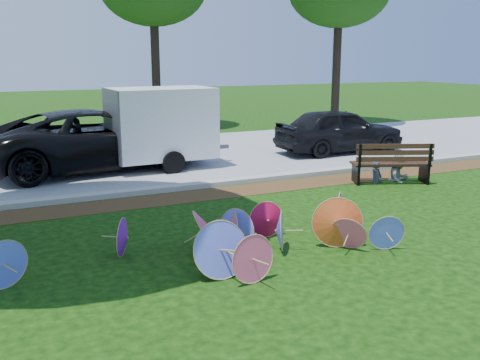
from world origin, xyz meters
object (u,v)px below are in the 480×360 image
object	(u,v)px
person_right	(400,155)
dark_pickup	(339,130)
park_bench	(390,162)
person_left	(377,162)
cargo_trailer	(162,123)
black_van	(97,140)
parasol_pile	(250,234)

from	to	relation	value
person_right	dark_pickup	bearing A→B (deg)	71.00
park_bench	person_left	distance (m)	0.36
person_left	park_bench	bearing A→B (deg)	-30.52
cargo_trailer	person_right	bearing A→B (deg)	-41.37
black_van	dark_pickup	distance (m)	7.54
black_van	dark_pickup	size ratio (longest dim) A/B	1.41
parasol_pile	dark_pickup	xyz separation A→B (m)	(6.61, 7.07, 0.35)
park_bench	dark_pickup	bearing A→B (deg)	93.98
black_van	person_left	distance (m)	7.40
cargo_trailer	person_left	xyz separation A→B (m)	(4.17, -4.00, -0.71)
parasol_pile	park_bench	xyz separation A→B (m)	(5.29, 3.06, 0.13)
person_left	dark_pickup	bearing A→B (deg)	44.62
person_right	parasol_pile	bearing A→B (deg)	-156.20
black_van	cargo_trailer	size ratio (longest dim) A/B	2.17
dark_pickup	person_right	xyz separation A→B (m)	(-0.98, -3.95, -0.07)
parasol_pile	black_van	distance (m)	7.73
cargo_trailer	person_right	distance (m)	6.33
dark_pickup	person_right	size ratio (longest dim) A/B	3.24
park_bench	person_left	size ratio (longest dim) A/B	1.78
parasol_pile	black_van	world-z (taller)	black_van
parasol_pile	black_van	xyz separation A→B (m)	(-0.90, 7.66, 0.45)
parasol_pile	park_bench	distance (m)	6.11
parasol_pile	person_right	distance (m)	6.44
parasol_pile	person_right	bearing A→B (deg)	28.92
person_right	black_van	bearing A→B (deg)	140.04
dark_pickup	park_bench	distance (m)	4.22
cargo_trailer	dark_pickup	bearing A→B (deg)	-2.40
park_bench	person_right	size ratio (longest dim) A/B	1.48
park_bench	person_left	world-z (taller)	person_left
cargo_trailer	person_left	distance (m)	5.82
dark_pickup	cargo_trailer	bearing A→B (deg)	90.98
black_van	parasol_pile	bearing A→B (deg)	179.31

